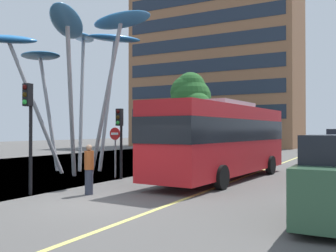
{
  "coord_description": "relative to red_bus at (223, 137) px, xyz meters",
  "views": [
    {
      "loc": [
        7.53,
        -9.53,
        2.28
      ],
      "look_at": [
        -0.95,
        6.5,
        2.5
      ],
      "focal_mm": 40.96,
      "sensor_mm": 36.0,
      "label": 1
    }
  ],
  "objects": [
    {
      "name": "ground",
      "position": [
        -2.12,
        -7.5,
        -2.04
      ],
      "size": [
        120.0,
        240.0,
        0.1
      ],
      "color": "#54514F"
    },
    {
      "name": "red_bus",
      "position": [
        0.0,
        0.0,
        0.0
      ],
      "size": [
        3.29,
        10.88,
        3.63
      ],
      "color": "red",
      "rests_on": "ground"
    },
    {
      "name": "leaf_sculpture",
      "position": [
        -7.82,
        -1.22,
        4.81
      ],
      "size": [
        9.79,
        9.45,
        8.36
      ],
      "color": "#9EA0A5",
      "rests_on": "ground"
    },
    {
      "name": "traffic_light_kerb_near",
      "position": [
        -4.61,
        -7.37,
        0.86
      ],
      "size": [
        0.28,
        0.42,
        3.95
      ],
      "color": "black",
      "rests_on": "ground"
    },
    {
      "name": "traffic_light_kerb_far",
      "position": [
        -4.29,
        -2.23,
        0.42
      ],
      "size": [
        0.28,
        0.42,
        3.31
      ],
      "color": "black",
      "rests_on": "ground"
    },
    {
      "name": "traffic_light_island_mid",
      "position": [
        -4.21,
        3.96,
        0.74
      ],
      "size": [
        0.28,
        0.42,
        3.76
      ],
      "color": "black",
      "rests_on": "ground"
    },
    {
      "name": "traffic_light_opposite",
      "position": [
        -4.27,
        8.86,
        0.35
      ],
      "size": [
        0.28,
        0.42,
        3.21
      ],
      "color": "black",
      "rests_on": "ground"
    },
    {
      "name": "tree_pavement_near",
      "position": [
        -8.95,
        16.06,
        3.5
      ],
      "size": [
        4.43,
        4.3,
        7.86
      ],
      "color": "brown",
      "rests_on": "ground"
    },
    {
      "name": "pedestrian",
      "position": [
        -2.79,
        -6.27,
        -1.09
      ],
      "size": [
        0.34,
        0.34,
        1.78
      ],
      "color": "#2D3342",
      "rests_on": "ground"
    },
    {
      "name": "no_entry_sign",
      "position": [
        -4.82,
        -1.88,
        -0.36
      ],
      "size": [
        0.6,
        0.12,
        2.43
      ],
      "color": "gray",
      "rests_on": "ground"
    },
    {
      "name": "backdrop_building",
      "position": [
        -14.04,
        36.12,
        10.79
      ],
      "size": [
        23.68,
        10.85,
        25.54
      ],
      "color": "#8E6042",
      "rests_on": "ground"
    }
  ]
}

